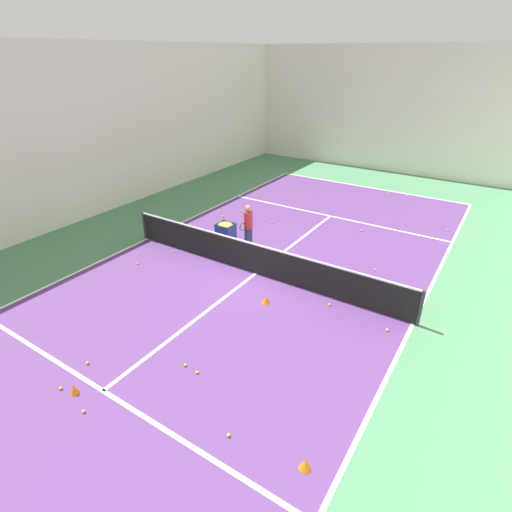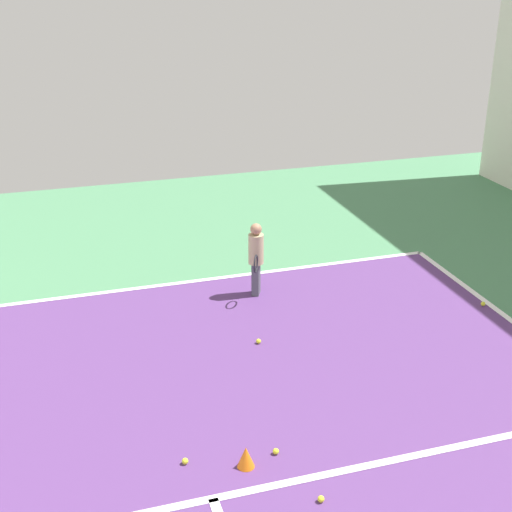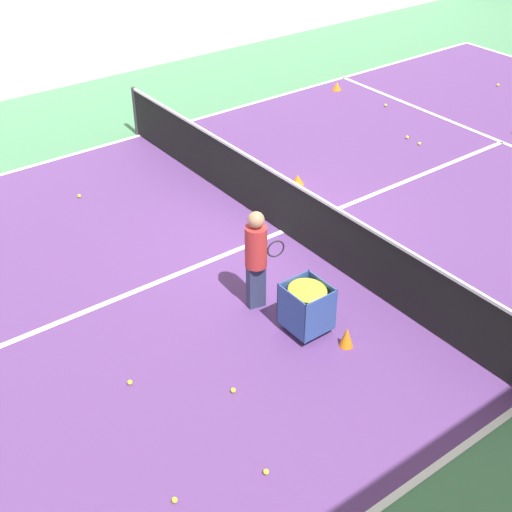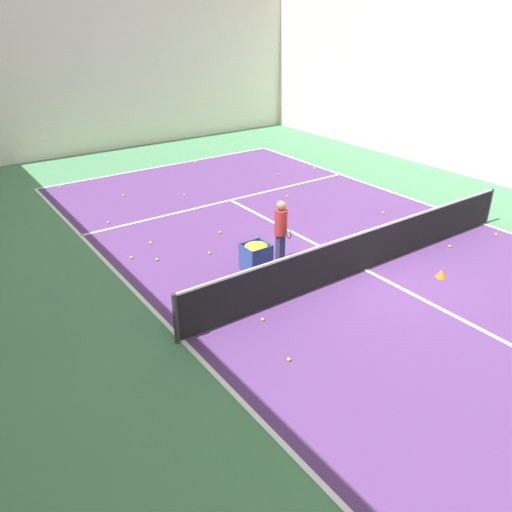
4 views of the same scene
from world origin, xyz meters
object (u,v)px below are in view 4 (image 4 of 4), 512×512
at_px(coach_at_net, 281,227).
at_px(training_cone_0, 441,273).
at_px(ball_cart, 256,252).
at_px(tennis_net, 367,249).

distance_m(coach_at_net, training_cone_0, 4.02).
bearing_deg(training_cone_0, ball_cart, 141.75).
height_order(coach_at_net, ball_cart, coach_at_net).
bearing_deg(tennis_net, ball_cart, 148.21).
bearing_deg(tennis_net, coach_at_net, 130.59).
height_order(tennis_net, training_cone_0, tennis_net).
distance_m(tennis_net, coach_at_net, 2.18).
xyz_separation_m(coach_at_net, training_cone_0, (2.59, -2.96, -0.82)).
distance_m(tennis_net, ball_cart, 2.71).
bearing_deg(ball_cart, coach_at_net, 12.75).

